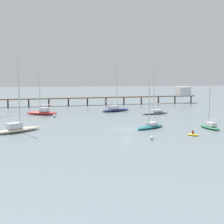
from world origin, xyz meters
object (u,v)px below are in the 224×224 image
object	(u,v)px
pier	(140,95)
dinghy_yellow	(193,134)
sailboat_red	(42,112)
mooring_buoy_inner	(152,138)
sailboat_gray	(155,112)
sailboat_cream	(17,128)
mooring_buoy_outer	(150,122)
mooring_buoy_mid	(54,116)
sailboat_green	(210,126)
sailboat_teal	(150,126)
sailboat_navy	(115,109)

from	to	relation	value
pier	dinghy_yellow	distance (m)	62.49
sailboat_red	dinghy_yellow	distance (m)	46.10
dinghy_yellow	mooring_buoy_inner	bearing A→B (deg)	-163.18
sailboat_gray	sailboat_cream	world-z (taller)	sailboat_cream
mooring_buoy_inner	mooring_buoy_outer	xyz separation A→B (m)	(4.96, 18.48, 0.01)
mooring_buoy_mid	sailboat_green	bearing A→B (deg)	-35.62
mooring_buoy_inner	mooring_buoy_outer	size ratio (longest dim) A/B	0.97
sailboat_teal	sailboat_green	size ratio (longest dim) A/B	1.10
dinghy_yellow	mooring_buoy_outer	world-z (taller)	dinghy_yellow
sailboat_red	dinghy_yellow	bearing A→B (deg)	-50.76
sailboat_red	sailboat_navy	size ratio (longest dim) A/B	0.78
sailboat_teal	sailboat_navy	world-z (taller)	sailboat_navy
sailboat_teal	sailboat_gray	distance (m)	24.41
sailboat_cream	sailboat_navy	bearing A→B (deg)	51.21
sailboat_red	dinghy_yellow	xyz separation A→B (m)	(29.15, -35.70, -0.55)
sailboat_navy	sailboat_red	bearing A→B (deg)	-167.75
dinghy_yellow	mooring_buoy_mid	distance (m)	39.39
mooring_buoy_mid	sailboat_red	bearing A→B (deg)	119.95
mooring_buoy_inner	mooring_buoy_mid	world-z (taller)	mooring_buoy_mid
mooring_buoy_outer	pier	bearing A→B (deg)	78.73
sailboat_navy	mooring_buoy_inner	distance (m)	43.00
sailboat_teal	sailboat_green	xyz separation A→B (m)	(12.14, -2.63, 0.06)
dinghy_yellow	mooring_buoy_outer	xyz separation A→B (m)	(-3.80, 15.83, 0.13)
sailboat_gray	mooring_buoy_inner	world-z (taller)	sailboat_gray
dinghy_yellow	sailboat_green	bearing A→B (deg)	45.53
mooring_buoy_inner	mooring_buoy_outer	distance (m)	19.13
sailboat_gray	sailboat_green	bearing A→B (deg)	-80.60
sailboat_red	mooring_buoy_mid	bearing A→B (deg)	-60.05
mooring_buoy_outer	dinghy_yellow	bearing A→B (deg)	-76.50
pier	sailboat_teal	size ratio (longest dim) A/B	7.86
sailboat_gray	sailboat_cream	xyz separation A→B (m)	(-35.19, -23.30, 0.14)
sailboat_navy	sailboat_cream	distance (m)	40.09
sailboat_navy	sailboat_cream	size ratio (longest dim) A/B	0.99
mooring_buoy_mid	sailboat_cream	bearing A→B (deg)	-109.05
sailboat_red	sailboat_gray	distance (m)	31.61
mooring_buoy_mid	sailboat_navy	bearing A→B (deg)	30.40
sailboat_cream	mooring_buoy_mid	world-z (taller)	sailboat_cream
sailboat_navy	mooring_buoy_inner	world-z (taller)	sailboat_navy
sailboat_navy	mooring_buoy_mid	xyz separation A→B (m)	(-17.96, -10.54, -0.37)
sailboat_green	mooring_buoy_mid	size ratio (longest dim) A/B	11.20
sailboat_green	sailboat_cream	world-z (taller)	sailboat_cream
sailboat_navy	sailboat_green	xyz separation A→B (m)	(14.33, -33.68, -0.14)
pier	mooring_buoy_inner	size ratio (longest dim) A/B	113.19
pier	sailboat_gray	xyz separation A→B (m)	(-3.15, -29.78, -2.75)
pier	sailboat_teal	world-z (taller)	sailboat_teal
sailboat_green	sailboat_red	bearing A→B (deg)	140.87
dinghy_yellow	mooring_buoy_inner	distance (m)	9.15
sailboat_teal	sailboat_green	world-z (taller)	sailboat_teal
sailboat_gray	mooring_buoy_inner	size ratio (longest dim) A/B	19.95
pier	sailboat_teal	xyz separation A→B (m)	(-11.03, -52.89, -2.89)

